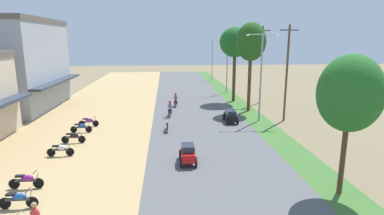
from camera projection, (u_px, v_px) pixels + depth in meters
shophouse_mid at (16, 64)px, 34.74m from camera, size 9.09×13.48×10.10m
parked_motorbike_nearest at (19, 199)px, 14.38m from camera, size 1.80×0.54×0.94m
parked_motorbike_second at (26, 180)px, 16.31m from camera, size 1.80×0.54×0.94m
parked_motorbike_third at (61, 149)px, 20.86m from camera, size 1.80×0.54×0.94m
parked_motorbike_fourth at (74, 137)px, 23.51m from camera, size 1.80×0.54×0.94m
parked_motorbike_fifth at (81, 127)px, 26.16m from camera, size 1.80×0.54×0.94m
parked_motorbike_sixth at (89, 121)px, 27.98m from camera, size 1.80×0.54×0.94m
median_tree_nearest at (350, 94)px, 14.85m from camera, size 3.08×3.08×7.10m
median_tree_second at (251, 42)px, 32.76m from camera, size 3.19×3.19×9.54m
median_tree_third at (235, 43)px, 38.10m from camera, size 3.79×3.79×9.27m
streetlamp_near at (261, 72)px, 29.06m from camera, size 3.16×0.20×8.33m
streetlamp_mid at (227, 61)px, 45.00m from camera, size 3.16×0.20×8.14m
streetlamp_far at (212, 57)px, 59.33m from camera, size 3.16×0.20×7.55m
utility_pole_near at (287, 72)px, 29.33m from camera, size 1.80×0.20×9.15m
utility_pole_far at (261, 64)px, 37.82m from camera, size 1.80×0.20×9.35m
car_hatchback_red at (188, 153)px, 19.62m from camera, size 1.04×2.00×1.23m
car_sedan_black at (231, 115)px, 29.32m from camera, size 1.10×2.26×1.19m
motorbike_ahead_second at (167, 125)px, 26.62m from camera, size 0.54×1.80×0.94m
motorbike_ahead_third at (170, 109)px, 31.63m from camera, size 0.54×1.80×1.66m
motorbike_ahead_fourth at (176, 100)px, 36.13m from camera, size 0.54×1.80×1.66m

